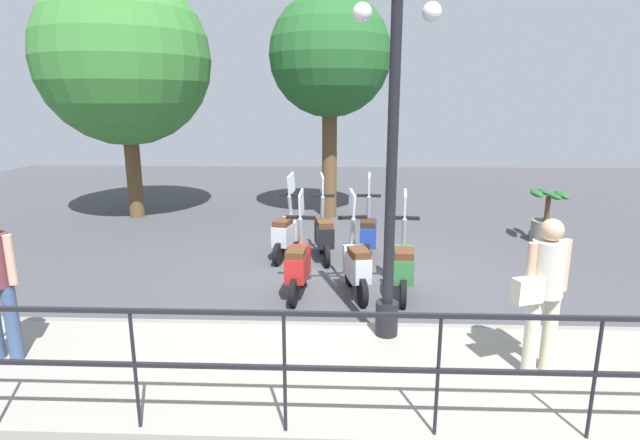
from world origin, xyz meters
The scene contains 14 objects.
ground_plane centered at (0.00, 0.00, 0.00)m, with size 28.00×28.00×0.00m, color #424247.
promenade_walkway centered at (-3.15, 0.00, 0.07)m, with size 2.20×20.00×0.15m.
fence_railing centered at (-4.20, 0.00, 0.89)m, with size 0.04×16.03×1.07m.
lamp_post_near centered at (-2.40, -0.38, 1.94)m, with size 0.26×0.90×4.06m.
pedestrian_with_bag centered at (-3.17, -1.82, 1.08)m, with size 0.45×0.62×1.59m.
tree_large centered at (4.14, 5.23, 3.75)m, with size 3.99×3.99×5.76m.
tree_distant centered at (4.38, 0.43, 3.82)m, with size 2.86×2.86×5.29m.
potted_palm centered at (2.20, -4.03, 0.45)m, with size 1.06×0.66×1.05m.
scooter_near_0 centered at (-0.85, -0.76, 0.48)m, with size 1.23×0.44×1.54m.
scooter_near_1 centered at (-0.84, -0.07, 0.48)m, with size 1.22×0.49×1.54m.
scooter_near_2 centered at (-0.88, 0.78, 0.48)m, with size 1.23×0.44×1.54m.
scooter_far_0 centered at (0.91, -0.34, 0.48)m, with size 1.23×0.44×1.54m.
scooter_far_1 centered at (0.85, 0.45, 0.48)m, with size 1.23×0.46×1.54m.
scooter_far_2 centered at (0.91, 1.15, 0.48)m, with size 1.21×0.51×1.54m.
Camera 1 is at (-7.82, 0.19, 2.83)m, focal length 28.00 mm.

